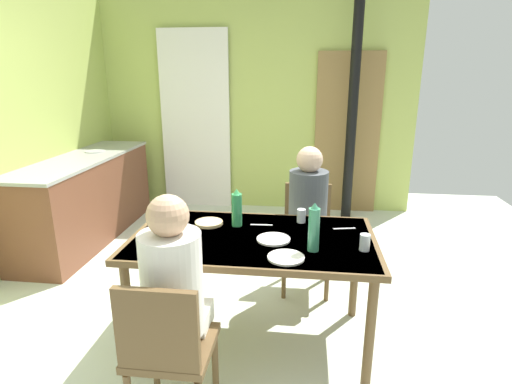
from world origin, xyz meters
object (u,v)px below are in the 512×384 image
chair_far_diner (307,230)px  chair_near_diner (167,348)px  water_bottle_green_near (237,209)px  person_far_diner (308,203)px  dining_table (253,247)px  kitchen_counter (85,198)px  person_near_diner (173,280)px  water_bottle_green_far (314,228)px

chair_far_diner → chair_near_diner: bearing=67.6°
water_bottle_green_near → person_far_diner: bearing=45.0°
dining_table → person_far_diner: person_far_diner is taller
kitchen_counter → person_far_diner: bearing=-20.7°
chair_far_diner → water_bottle_green_near: size_ratio=3.37×
chair_near_diner → person_near_diner: bearing=90.0°
dining_table → person_far_diner: size_ratio=2.00×
person_near_diner → person_far_diner: (0.65, 1.31, 0.00)m
chair_near_diner → dining_table: bearing=68.7°
kitchen_counter → dining_table: (2.03, -1.55, 0.23)m
chair_far_diner → water_bottle_green_near: 0.87m
chair_near_diner → water_bottle_green_near: (0.18, 0.97, 0.38)m
kitchen_counter → chair_far_diner: size_ratio=2.40×
kitchen_counter → person_near_diner: person_near_diner is taller
person_far_diner → person_near_diner: bearing=63.5°
person_near_diner → person_far_diner: bearing=63.5°
chair_near_diner → kitchen_counter: bearing=126.2°
person_far_diner → water_bottle_green_far: (0.03, -0.82, 0.11)m
water_bottle_green_near → kitchen_counter: bearing=144.0°
water_bottle_green_far → dining_table: bearing=156.1°
dining_table → person_near_diner: person_near_diner is taller
dining_table → chair_near_diner: 0.87m
dining_table → chair_far_diner: size_ratio=1.77×
chair_far_diner → water_bottle_green_far: (0.03, -0.96, 0.39)m
chair_far_diner → water_bottle_green_far: size_ratio=2.97×
water_bottle_green_near → water_bottle_green_far: 0.61m
kitchen_counter → dining_table: 2.56m
chair_near_diner → person_far_diner: bearing=65.7°
person_far_diner → water_bottle_green_near: size_ratio=2.98×
person_far_diner → chair_far_diner: bearing=-90.0°
kitchen_counter → chair_near_diner: size_ratio=2.40×
person_far_diner → water_bottle_green_near: bearing=45.0°
chair_far_diner → person_near_diner: person_near_diner is taller
kitchen_counter → person_near_diner: 2.82m
person_near_diner → person_far_diner: 1.47m
kitchen_counter → water_bottle_green_far: bearing=-35.6°
person_near_diner → kitchen_counter: bearing=127.9°
person_near_diner → water_bottle_green_far: person_near_diner is taller
chair_near_diner → person_far_diner: 1.62m
chair_near_diner → water_bottle_green_near: water_bottle_green_near is taller
chair_far_diner → water_bottle_green_near: (-0.48, -0.62, 0.38)m
kitchen_counter → person_near_diner: bearing=-52.1°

